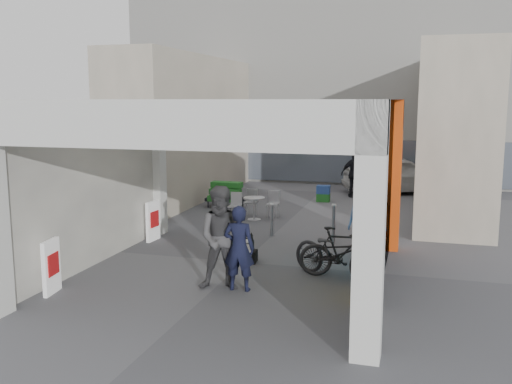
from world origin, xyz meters
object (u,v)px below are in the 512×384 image
(man_crates, at_px, (355,174))
(bicycle_rear, at_px, (342,252))
(cafe_set, at_px, (253,208))
(produce_stand, at_px, (225,197))
(bicycle_front, at_px, (336,253))
(man_elderly, at_px, (368,215))
(white_van, at_px, (399,175))
(border_collie, at_px, (249,251))
(man_with_dog, at_px, (239,248))
(man_back_turned, at_px, (223,238))

(man_crates, relative_size, bicycle_rear, 1.01)
(cafe_set, distance_m, produce_stand, 1.99)
(produce_stand, bearing_deg, bicycle_rear, -71.14)
(bicycle_front, bearing_deg, produce_stand, 61.09)
(cafe_set, bearing_deg, bicycle_front, -58.07)
(cafe_set, xyz_separation_m, man_crates, (2.50, 4.51, 0.57))
(man_elderly, xyz_separation_m, white_van, (0.34, 9.06, -0.19))
(produce_stand, relative_size, border_collie, 1.76)
(produce_stand, xyz_separation_m, white_van, (5.35, 4.51, 0.38))
(border_collie, relative_size, man_with_dog, 0.44)
(man_with_dog, height_order, man_crates, man_crates)
(man_elderly, bearing_deg, bicycle_rear, -100.10)
(man_back_turned, relative_size, man_elderly, 1.09)
(cafe_set, xyz_separation_m, bicycle_rear, (3.33, -5.07, 0.23))
(cafe_set, xyz_separation_m, white_van, (3.98, 5.96, 0.42))
(border_collie, xyz_separation_m, bicycle_front, (1.95, -0.55, 0.24))
(produce_stand, bearing_deg, border_collie, -83.40)
(bicycle_front, bearing_deg, bicycle_rear, -13.21)
(produce_stand, bearing_deg, man_elderly, -59.20)
(border_collie, distance_m, man_crates, 9.25)
(man_back_turned, xyz_separation_m, man_crates, (1.21, 10.88, -0.12))
(man_with_dog, relative_size, man_elderly, 0.89)
(man_back_turned, height_order, white_van, man_back_turned)
(man_back_turned, bearing_deg, man_elderly, 39.30)
(cafe_set, height_order, man_elderly, man_elderly)
(produce_stand, bearing_deg, man_back_turned, -88.10)
(bicycle_rear, bearing_deg, man_with_dog, 121.84)
(produce_stand, relative_size, man_with_dog, 0.77)
(man_back_turned, bearing_deg, bicycle_rear, 17.65)
(white_van, bearing_deg, man_crates, 110.37)
(man_elderly, height_order, bicycle_front, man_elderly)
(produce_stand, distance_m, man_back_turned, 8.28)
(cafe_set, height_order, bicycle_front, bicycle_front)
(man_with_dog, distance_m, white_van, 12.54)
(border_collie, bearing_deg, man_crates, 77.22)
(man_elderly, height_order, bicycle_rear, man_elderly)
(border_collie, distance_m, man_elderly, 2.88)
(produce_stand, bearing_deg, man_with_dog, -86.12)
(man_back_turned, distance_m, man_elderly, 4.02)
(man_crates, bearing_deg, bicycle_rear, 81.80)
(bicycle_front, height_order, bicycle_rear, bicycle_front)
(border_collie, distance_m, bicycle_front, 2.04)
(produce_stand, xyz_separation_m, border_collie, (2.65, -6.08, -0.04))
(man_with_dog, xyz_separation_m, white_van, (2.38, 12.31, -0.10))
(bicycle_rear, bearing_deg, white_van, -8.22)
(man_crates, bearing_deg, produce_stand, 25.25)
(cafe_set, bearing_deg, produce_stand, 133.67)
(bicycle_front, bearing_deg, border_collie, 100.62)
(man_back_turned, xyz_separation_m, bicycle_front, (1.93, 1.19, -0.45))
(man_crates, relative_size, white_van, 0.42)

